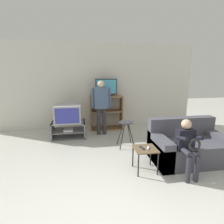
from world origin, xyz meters
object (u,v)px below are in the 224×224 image
television_flat (106,88)px  remote_control_black (142,148)px  person_standing_adult (101,103)px  media_shelf (106,112)px  television_main (68,113)px  snack_table (145,152)px  person_seated_child (187,143)px  folding_stool (126,127)px  couch (187,147)px  remote_control_white (148,148)px  tv_stand (69,130)px

television_flat → remote_control_black: bearing=-83.2°
television_flat → person_standing_adult: (-0.21, -0.49, -0.36)m
media_shelf → television_main: bearing=-152.2°
snack_table → person_seated_child: size_ratio=0.44×
snack_table → folding_stool: bearing=94.3°
media_shelf → folding_stool: (0.29, -1.41, -0.03)m
television_main → couch: (2.45, -1.72, -0.38)m
media_shelf → couch: media_shelf is taller
couch → remote_control_white: bearing=-164.0°
snack_table → remote_control_black: size_ratio=3.03×
television_main → television_flat: size_ratio=1.06×
television_main → remote_control_black: television_main is taller
remote_control_black → person_seated_child: person_seated_child is taller
media_shelf → tv_stand: bearing=-152.4°
tv_stand → folding_stool: size_ratio=1.44×
snack_table → remote_control_white: size_ratio=3.03×
television_main → person_seated_child: (2.12, -2.22, -0.08)m
folding_stool → remote_control_black: folding_stool is taller
tv_stand → folding_stool: 1.65m
person_seated_child → folding_stool: bearing=118.0°
person_seated_child → person_standing_adult: bearing=117.8°
media_shelf → snack_table: media_shelf is taller
television_flat → folding_stool: size_ratio=1.05×
television_flat → snack_table: bearing=-81.9°
person_standing_adult → television_main: bearing=-174.0°
remote_control_black → person_seated_child: 0.77m
person_seated_child → media_shelf: bearing=110.1°
remote_control_black → tv_stand: bearing=110.9°
person_standing_adult → couch: bearing=-49.6°
tv_stand → person_standing_adult: size_ratio=0.58×
snack_table → remote_control_white: 0.09m
couch → snack_table: bearing=-165.6°
person_seated_child → tv_stand: bearing=133.7°
couch → person_standing_adult: person_standing_adult is taller
couch → person_seated_child: bearing=-123.0°
television_flat → television_main: bearing=-152.4°
remote_control_white → person_seated_child: size_ratio=0.15×
media_shelf → remote_control_white: bearing=-80.7°
television_main → remote_control_black: bearing=-54.2°
media_shelf → television_flat: (0.01, -0.00, 0.74)m
television_flat → couch: 2.84m
tv_stand → remote_control_white: remote_control_white is taller
television_flat → couch: size_ratio=0.45×
media_shelf → remote_control_black: (0.32, -2.54, -0.08)m
media_shelf → snack_table: 2.59m
television_main → person_seated_child: person_seated_child is taller
remote_control_black → folding_stool: bearing=76.5°
media_shelf → couch: 2.68m
television_main → media_shelf: media_shelf is taller
media_shelf → remote_control_white: (0.42, -2.57, -0.08)m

